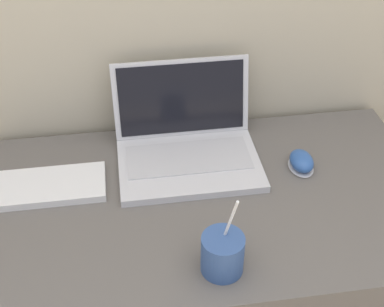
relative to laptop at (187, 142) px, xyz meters
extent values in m
cube|color=#5B5651|center=(0.04, -0.17, -0.41)|extent=(1.12, 0.64, 0.73)
cube|color=silver|center=(0.00, -0.05, -0.04)|extent=(0.37, 0.25, 0.02)
cube|color=#B7B7BC|center=(0.00, -0.03, -0.03)|extent=(0.32, 0.14, 0.00)
cube|color=silver|center=(0.00, 0.10, 0.08)|extent=(0.37, 0.06, 0.21)
cube|color=black|center=(0.00, 0.09, 0.08)|extent=(0.34, 0.05, 0.19)
cylinder|color=#33518C|center=(0.02, -0.39, 0.00)|extent=(0.09, 0.09, 0.09)
cylinder|color=black|center=(0.02, -0.39, 0.04)|extent=(0.08, 0.08, 0.01)
cylinder|color=white|center=(0.03, -0.39, 0.07)|extent=(0.03, 0.04, 0.17)
ellipsoid|color=#B2B2B7|center=(0.29, -0.09, -0.05)|extent=(0.06, 0.09, 0.01)
ellipsoid|color=#2D569E|center=(0.29, -0.09, -0.03)|extent=(0.06, 0.09, 0.04)
cube|color=silver|center=(-0.41, -0.08, -0.04)|extent=(0.39, 0.14, 0.02)
camera|label=1|loc=(-0.15, -1.12, 0.84)|focal=50.00mm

